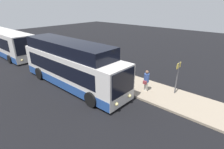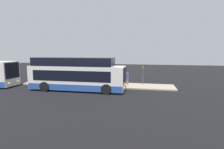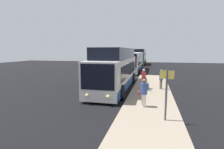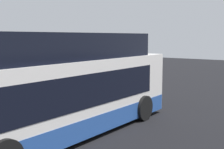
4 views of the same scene
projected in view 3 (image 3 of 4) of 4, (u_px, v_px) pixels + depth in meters
name	position (u px, v px, depth m)	size (l,w,h in m)	color
ground	(113.00, 91.00, 15.37)	(80.00, 80.00, 0.00)	black
platform	(151.00, 92.00, 14.61)	(20.00, 3.28, 0.16)	gray
bus_lead	(116.00, 70.00, 16.46)	(11.04, 2.86, 3.77)	silver
bus_second	(133.00, 62.00, 30.33)	(12.10, 2.89, 3.19)	silver
bus_third	(140.00, 58.00, 44.42)	(10.51, 2.87, 3.89)	#2D704C
passenger_boarding	(144.00, 78.00, 15.57)	(0.62, 0.49, 1.78)	gray
passenger_waiting	(161.00, 78.00, 15.37)	(0.45, 0.45, 1.75)	#6B604C
passenger_with_bags	(144.00, 92.00, 10.54)	(0.46, 0.62, 1.71)	silver
suitcase	(147.00, 87.00, 15.07)	(0.36, 0.25, 0.82)	#334C7F
sign_post	(166.00, 89.00, 8.37)	(0.10, 0.65, 2.49)	#4C4C51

